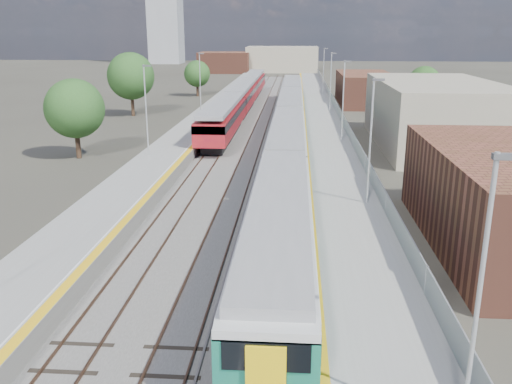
# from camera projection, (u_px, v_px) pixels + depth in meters

# --- Properties ---
(ground) EXTENTS (320.00, 320.00, 0.00)m
(ground) POSITION_uv_depth(u_px,v_px,m) (276.00, 134.00, 60.69)
(ground) COLOR #47443A
(ground) RESTS_ON ground
(ballast_bed) EXTENTS (10.50, 155.00, 0.06)m
(ballast_bed) POSITION_uv_depth(u_px,v_px,m) (258.00, 130.00, 63.23)
(ballast_bed) COLOR #565451
(ballast_bed) RESTS_ON ground
(tracks) EXTENTS (8.96, 160.00, 0.17)m
(tracks) POSITION_uv_depth(u_px,v_px,m) (264.00, 127.00, 64.76)
(tracks) COLOR #4C3323
(tracks) RESTS_ON ground
(platform_right) EXTENTS (4.70, 155.00, 8.52)m
(platform_right) POSITION_uv_depth(u_px,v_px,m) (323.00, 127.00, 62.55)
(platform_right) COLOR slate
(platform_right) RESTS_ON ground
(platform_left) EXTENTS (4.30, 155.00, 8.52)m
(platform_left) POSITION_uv_depth(u_px,v_px,m) (200.00, 125.00, 63.55)
(platform_left) COLOR slate
(platform_left) RESTS_ON ground
(buildings) EXTENTS (72.00, 185.50, 40.00)m
(buildings) POSITION_uv_depth(u_px,v_px,m) (221.00, 33.00, 143.63)
(buildings) COLOR brown
(buildings) RESTS_ON ground
(green_train) EXTENTS (2.97, 82.69, 3.27)m
(green_train) POSITION_uv_depth(u_px,v_px,m) (289.00, 123.00, 53.92)
(green_train) COLOR black
(green_train) RESTS_ON ground
(red_train) EXTENTS (3.04, 61.57, 3.84)m
(red_train) POSITION_uv_depth(u_px,v_px,m) (242.00, 96.00, 77.13)
(red_train) COLOR black
(red_train) RESTS_ON ground
(tree_a) EXTENTS (5.28, 5.28, 7.15)m
(tree_a) POSITION_uv_depth(u_px,v_px,m) (75.00, 109.00, 48.07)
(tree_a) COLOR #382619
(tree_a) RESTS_ON ground
(tree_b) EXTENTS (6.26, 6.26, 8.49)m
(tree_b) POSITION_uv_depth(u_px,v_px,m) (131.00, 76.00, 72.53)
(tree_b) COLOR #382619
(tree_b) RESTS_ON ground
(tree_c) EXTENTS (4.61, 4.61, 6.25)m
(tree_c) POSITION_uv_depth(u_px,v_px,m) (197.00, 74.00, 95.69)
(tree_c) COLOR #382619
(tree_c) RESTS_ON ground
(tree_d) EXTENTS (4.69, 4.69, 6.35)m
(tree_d) POSITION_uv_depth(u_px,v_px,m) (424.00, 83.00, 78.42)
(tree_d) COLOR #382619
(tree_d) RESTS_ON ground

